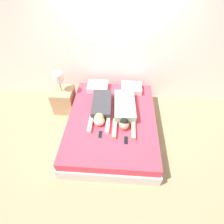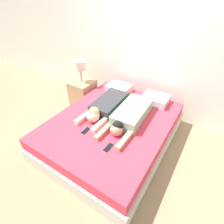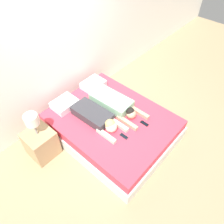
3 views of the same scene
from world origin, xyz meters
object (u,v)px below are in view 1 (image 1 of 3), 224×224
at_px(person_right, 124,110).
at_px(nightstand, 64,99).
at_px(cell_phone_right, 126,140).
at_px(cell_phone_left, 100,134).
at_px(bed, 112,125).
at_px(person_left, 101,108).
at_px(pillow_head_right, 131,88).
at_px(pillow_head_left, 98,87).

bearing_deg(person_right, nightstand, 160.66).
relative_size(cell_phone_right, nightstand, 0.16).
distance_m(cell_phone_right, nightstand, 1.82).
relative_size(cell_phone_left, cell_phone_right, 1.00).
distance_m(cell_phone_left, cell_phone_right, 0.46).
height_order(bed, cell_phone_left, cell_phone_left).
xyz_separation_m(bed, person_left, (-0.22, 0.14, 0.32)).
distance_m(cell_phone_left, nightstand, 1.42).
distance_m(person_right, nightstand, 1.47).
relative_size(person_left, cell_phone_left, 6.66).
xyz_separation_m(pillow_head_right, person_right, (-0.14, -0.72, 0.03)).
distance_m(pillow_head_right, person_right, 0.73).
relative_size(person_right, cell_phone_left, 7.19).
distance_m(person_left, nightstand, 1.05).
bearing_deg(pillow_head_right, bed, -113.95).
xyz_separation_m(bed, pillow_head_left, (-0.38, 0.85, 0.29)).
bearing_deg(nightstand, person_right, -19.34).
height_order(pillow_head_left, cell_phone_left, pillow_head_left).
relative_size(pillow_head_right, cell_phone_left, 2.83).
bearing_deg(person_right, pillow_head_left, 130.50).
xyz_separation_m(pillow_head_right, cell_phone_left, (-0.56, -1.28, -0.06)).
distance_m(person_left, cell_phone_right, 0.83).
relative_size(person_left, person_right, 0.93).
height_order(person_left, nightstand, nightstand).
bearing_deg(pillow_head_right, person_left, -130.41).
bearing_deg(person_right, cell_phone_left, -126.48).
bearing_deg(pillow_head_left, pillow_head_right, 0.00).
height_order(bed, cell_phone_right, cell_phone_right).
xyz_separation_m(pillow_head_left, person_right, (0.61, -0.72, 0.03)).
distance_m(person_left, person_right, 0.46).
relative_size(pillow_head_left, person_right, 0.39).
relative_size(pillow_head_right, person_left, 0.43).
xyz_separation_m(person_left, cell_phone_left, (0.04, -0.57, -0.08)).
relative_size(pillow_head_left, nightstand, 0.45).
height_order(bed, pillow_head_right, pillow_head_right).
relative_size(pillow_head_left, cell_phone_left, 2.83).
distance_m(person_right, cell_phone_left, 0.70).
xyz_separation_m(bed, cell_phone_right, (0.28, -0.52, 0.23)).
bearing_deg(bed, pillow_head_left, 113.95).
bearing_deg(pillow_head_left, person_left, -77.76).
xyz_separation_m(pillow_head_left, nightstand, (-0.76, -0.23, -0.20)).
height_order(bed, nightstand, nightstand).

